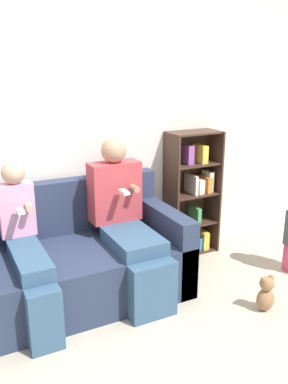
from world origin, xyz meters
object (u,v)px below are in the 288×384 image
couch (74,264)px  bookshelf (192,193)px  adult_seated (126,218)px  child_seated (27,248)px  teddy_bear (266,294)px

couch → bookshelf: bearing=13.8°
adult_seated → bookshelf: bearing=24.2°
child_seated → teddy_bear: (1.61, -0.73, -0.43)m
couch → adult_seated: bearing=-10.6°
couch → teddy_bear: bearing=-34.5°
couch → adult_seated: (0.43, -0.08, 0.35)m
couch → child_seated: 0.48m
couch → teddy_bear: (1.24, -0.85, -0.15)m
bookshelf → teddy_bear: (-0.09, -1.18, -0.47)m
teddy_bear → couch: bearing=145.5°
couch → adult_seated: size_ratio=1.39×
adult_seated → child_seated: (-0.80, -0.04, -0.08)m
adult_seated → bookshelf: (0.91, 0.41, -0.04)m
child_seated → bookshelf: bearing=14.7°
couch → child_seated: size_ratio=1.54×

